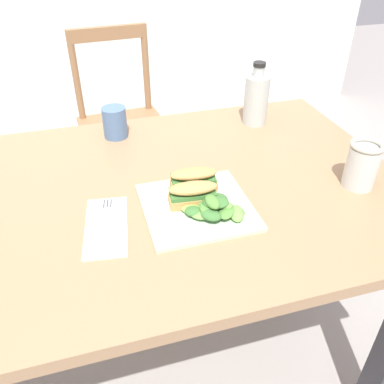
{
  "coord_description": "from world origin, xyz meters",
  "views": [
    {
      "loc": [
        -0.09,
        -0.74,
        1.31
      ],
      "look_at": [
        0.13,
        0.02,
        0.76
      ],
      "focal_mm": 38.07,
      "sensor_mm": 36.0,
      "label": 1
    }
  ],
  "objects_px": {
    "sandwich_half_front": "(193,193)",
    "mason_jar_iced_tea": "(362,167)",
    "fork_on_napkin": "(106,220)",
    "plate_lunch": "(197,207)",
    "bottle_cold_brew": "(256,102)",
    "cup_extra_side": "(116,122)",
    "chair_wooden_far": "(123,124)",
    "dining_table": "(144,229)",
    "sandwich_half_back": "(194,179)"
  },
  "relations": [
    {
      "from": "cup_extra_side",
      "to": "plate_lunch",
      "type": "bearing_deg",
      "value": -72.84
    },
    {
      "from": "plate_lunch",
      "to": "sandwich_half_back",
      "type": "bearing_deg",
      "value": 79.77
    },
    {
      "from": "sandwich_half_front",
      "to": "mason_jar_iced_tea",
      "type": "distance_m",
      "value": 0.42
    },
    {
      "from": "bottle_cold_brew",
      "to": "mason_jar_iced_tea",
      "type": "xyz_separation_m",
      "value": [
        0.1,
        -0.41,
        -0.02
      ]
    },
    {
      "from": "plate_lunch",
      "to": "mason_jar_iced_tea",
      "type": "relative_size",
      "value": 2.07
    },
    {
      "from": "chair_wooden_far",
      "to": "mason_jar_iced_tea",
      "type": "xyz_separation_m",
      "value": [
        0.45,
        -1.13,
        0.35
      ]
    },
    {
      "from": "chair_wooden_far",
      "to": "mason_jar_iced_tea",
      "type": "bearing_deg",
      "value": -68.12
    },
    {
      "from": "sandwich_half_back",
      "to": "mason_jar_iced_tea",
      "type": "distance_m",
      "value": 0.41
    },
    {
      "from": "chair_wooden_far",
      "to": "plate_lunch",
      "type": "distance_m",
      "value": 1.15
    },
    {
      "from": "fork_on_napkin",
      "to": "plate_lunch",
      "type": "bearing_deg",
      "value": -2.69
    },
    {
      "from": "bottle_cold_brew",
      "to": "sandwich_half_back",
      "type": "bearing_deg",
      "value": -133.0
    },
    {
      "from": "bottle_cold_brew",
      "to": "plate_lunch",
      "type": "bearing_deg",
      "value": -128.79
    },
    {
      "from": "sandwich_half_back",
      "to": "cup_extra_side",
      "type": "xyz_separation_m",
      "value": [
        -0.14,
        0.35,
        0.01
      ]
    },
    {
      "from": "dining_table",
      "to": "sandwich_half_back",
      "type": "height_order",
      "value": "sandwich_half_back"
    },
    {
      "from": "dining_table",
      "to": "bottle_cold_brew",
      "type": "xyz_separation_m",
      "value": [
        0.42,
        0.28,
        0.2
      ]
    },
    {
      "from": "sandwich_half_back",
      "to": "dining_table",
      "type": "bearing_deg",
      "value": 161.58
    },
    {
      "from": "fork_on_napkin",
      "to": "chair_wooden_far",
      "type": "bearing_deg",
      "value": 81.34
    },
    {
      "from": "plate_lunch",
      "to": "sandwich_half_front",
      "type": "relative_size",
      "value": 2.1
    },
    {
      "from": "mason_jar_iced_tea",
      "to": "plate_lunch",
      "type": "bearing_deg",
      "value": 177.41
    },
    {
      "from": "sandwich_half_back",
      "to": "fork_on_napkin",
      "type": "bearing_deg",
      "value": -165.44
    },
    {
      "from": "sandwich_half_back",
      "to": "bottle_cold_brew",
      "type": "relative_size",
      "value": 0.6
    },
    {
      "from": "sandwich_half_back",
      "to": "mason_jar_iced_tea",
      "type": "xyz_separation_m",
      "value": [
        0.4,
        -0.09,
        0.01
      ]
    },
    {
      "from": "mason_jar_iced_tea",
      "to": "fork_on_napkin",
      "type": "bearing_deg",
      "value": 177.38
    },
    {
      "from": "sandwich_half_back",
      "to": "sandwich_half_front",
      "type": "bearing_deg",
      "value": -108.03
    },
    {
      "from": "bottle_cold_brew",
      "to": "cup_extra_side",
      "type": "height_order",
      "value": "bottle_cold_brew"
    },
    {
      "from": "bottle_cold_brew",
      "to": "mason_jar_iced_tea",
      "type": "bearing_deg",
      "value": -75.65
    },
    {
      "from": "chair_wooden_far",
      "to": "sandwich_half_front",
      "type": "distance_m",
      "value": 1.15
    },
    {
      "from": "dining_table",
      "to": "sandwich_half_front",
      "type": "xyz_separation_m",
      "value": [
        0.1,
        -0.1,
        0.16
      ]
    },
    {
      "from": "dining_table",
      "to": "sandwich_half_back",
      "type": "xyz_separation_m",
      "value": [
        0.12,
        -0.04,
        0.16
      ]
    },
    {
      "from": "sandwich_half_front",
      "to": "mason_jar_iced_tea",
      "type": "relative_size",
      "value": 0.99
    },
    {
      "from": "dining_table",
      "to": "chair_wooden_far",
      "type": "distance_m",
      "value": 1.02
    },
    {
      "from": "plate_lunch",
      "to": "cup_extra_side",
      "type": "distance_m",
      "value": 0.44
    },
    {
      "from": "bottle_cold_brew",
      "to": "cup_extra_side",
      "type": "relative_size",
      "value": 2.12
    },
    {
      "from": "fork_on_napkin",
      "to": "cup_extra_side",
      "type": "distance_m",
      "value": 0.42
    },
    {
      "from": "chair_wooden_far",
      "to": "cup_extra_side",
      "type": "bearing_deg",
      "value": -97.34
    },
    {
      "from": "dining_table",
      "to": "sandwich_half_front",
      "type": "relative_size",
      "value": 11.5
    },
    {
      "from": "cup_extra_side",
      "to": "chair_wooden_far",
      "type": "bearing_deg",
      "value": 82.66
    },
    {
      "from": "chair_wooden_far",
      "to": "sandwich_half_front",
      "type": "bearing_deg",
      "value": -88.34
    },
    {
      "from": "chair_wooden_far",
      "to": "fork_on_napkin",
      "type": "distance_m",
      "value": 1.15
    },
    {
      "from": "bottle_cold_brew",
      "to": "cup_extra_side",
      "type": "xyz_separation_m",
      "value": [
        -0.44,
        0.03,
        -0.03
      ]
    },
    {
      "from": "plate_lunch",
      "to": "fork_on_napkin",
      "type": "bearing_deg",
      "value": 177.31
    },
    {
      "from": "fork_on_napkin",
      "to": "bottle_cold_brew",
      "type": "bearing_deg",
      "value": 36.1
    },
    {
      "from": "sandwich_half_back",
      "to": "bottle_cold_brew",
      "type": "xyz_separation_m",
      "value": [
        0.3,
        0.32,
        0.03
      ]
    },
    {
      "from": "plate_lunch",
      "to": "fork_on_napkin",
      "type": "height_order",
      "value": "plate_lunch"
    },
    {
      "from": "fork_on_napkin",
      "to": "mason_jar_iced_tea",
      "type": "relative_size",
      "value": 1.57
    },
    {
      "from": "chair_wooden_far",
      "to": "sandwich_half_back",
      "type": "xyz_separation_m",
      "value": [
        0.05,
        -1.04,
        0.33
      ]
    },
    {
      "from": "dining_table",
      "to": "sandwich_half_back",
      "type": "relative_size",
      "value": 11.5
    },
    {
      "from": "plate_lunch",
      "to": "bottle_cold_brew",
      "type": "xyz_separation_m",
      "value": [
        0.31,
        0.39,
        0.07
      ]
    },
    {
      "from": "sandwich_half_front",
      "to": "sandwich_half_back",
      "type": "height_order",
      "value": "same"
    },
    {
      "from": "chair_wooden_far",
      "to": "fork_on_napkin",
      "type": "relative_size",
      "value": 4.69
    }
  ]
}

